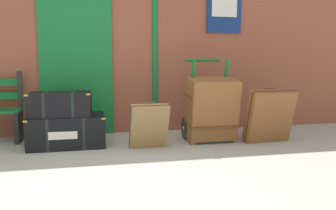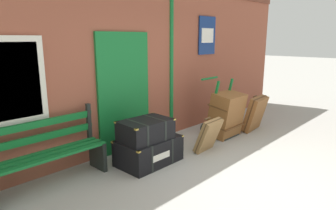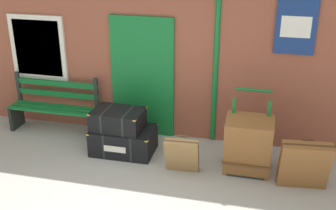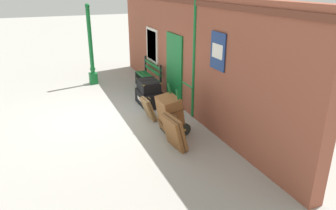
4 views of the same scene
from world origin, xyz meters
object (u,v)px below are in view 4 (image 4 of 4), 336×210
Objects in this scene: suitcase_brown at (174,132)px; suitcase_oxblood at (148,109)px; steamer_trunk_base at (150,98)px; lamp_post at (91,55)px; large_brown_trunk at (170,114)px; platform_bench at (149,77)px; porters_trolley at (177,121)px; steamer_trunk_middle at (149,86)px.

suitcase_brown is 1.74m from suitcase_oxblood.
suitcase_oxblood reaches higher than steamer_trunk_base.
large_brown_trunk is at bearing 11.83° from lamp_post.
large_brown_trunk is 1.50× the size of suitcase_oxblood.
suitcase_oxblood is at bearing -21.49° from steamer_trunk_base.
suitcase_brown is at bearing -16.53° from large_brown_trunk.
large_brown_trunk is 1.21× the size of suitcase_brown.
steamer_trunk_base is 1.08× the size of large_brown_trunk.
steamer_trunk_base is 1.63× the size of suitcase_oxblood.
suitcase_brown is at bearing -11.85° from platform_bench.
steamer_trunk_base is at bearing 158.51° from suitcase_oxblood.
porters_trolley is at bearing 13.81° from lamp_post.
porters_trolley reaches higher than large_brown_trunk.
platform_bench is at bearing 160.43° from suitcase_oxblood.
suitcase_oxblood is at bearing 11.27° from lamp_post.
lamp_post is at bearing -168.17° from large_brown_trunk.
large_brown_trunk reaches higher than suitcase_brown.
suitcase_oxblood is (2.52, -0.89, -0.14)m from platform_bench.
lamp_post reaches higher than platform_bench.
porters_trolley is 1.03m from suitcase_oxblood.
platform_bench is at bearing 50.49° from lamp_post.
platform_bench reaches higher than steamer_trunk_base.
steamer_trunk_middle is at bearing 160.31° from suitcase_oxblood.
steamer_trunk_base is (1.45, -0.48, -0.23)m from platform_bench.
porters_trolley is (4.84, 1.19, -0.79)m from lamp_post.
large_brown_trunk is at bearing -4.64° from steamer_trunk_middle.
platform_bench is 1.58× the size of steamer_trunk_base.
lamp_post reaches higher than steamer_trunk_base.
suitcase_oxblood is (-0.94, -0.41, 0.03)m from porters_trolley.
porters_trolley is (2.01, -0.01, 0.06)m from steamer_trunk_base.
large_brown_trunk is at bearing 163.47° from suitcase_brown.
suitcase_brown reaches higher than suitcase_oxblood.
steamer_trunk_middle reaches higher than suitcase_oxblood.
steamer_trunk_middle is 1.34× the size of suitcase_oxblood.
steamer_trunk_middle is 2.10m from porters_trolley.
suitcase_brown is at bearing 0.11° from suitcase_oxblood.
lamp_post is 4.04m from suitcase_oxblood.
suitcase_brown reaches higher than steamer_trunk_middle.
platform_bench is at bearing 172.08° from porters_trolley.
lamp_post is 3.19m from steamer_trunk_base.
porters_trolley is at bearing 152.54° from suitcase_brown.
large_brown_trunk reaches higher than steamer_trunk_middle.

